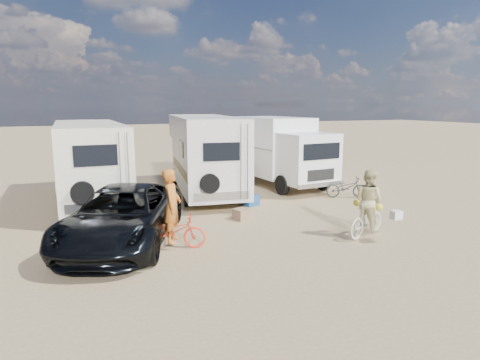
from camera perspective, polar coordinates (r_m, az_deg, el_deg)
name	(u,v)px	position (r m, az deg, el deg)	size (l,w,h in m)	color
ground	(289,241)	(11.45, 6.86, -8.52)	(140.00, 140.00, 0.00)	tan
rv_main	(204,155)	(17.19, -5.03, 3.48)	(2.27, 7.26, 3.24)	white
rv_left	(90,164)	(16.42, -20.28, 2.18)	(2.28, 7.17, 3.04)	white
box_truck	(281,152)	(18.86, 5.81, 3.92)	(2.38, 5.84, 3.13)	white
dark_suv	(122,216)	(11.47, -16.19, -4.86)	(2.52, 5.47, 1.52)	black
bike_man	(173,231)	(10.87, -9.42, -7.09)	(0.61, 1.74, 0.91)	#E74020
bike_woman	(367,219)	(12.19, 17.38, -5.28)	(0.47, 1.67, 1.00)	beige
rider_man	(172,212)	(10.73, -9.50, -4.50)	(0.70, 0.46, 1.93)	#C1661F
rider_woman	(368,206)	(12.10, 17.48, -3.56)	(0.85, 0.67, 1.76)	#C4BD80
bike_parked	(346,187)	(16.98, 14.69, -1.00)	(0.57, 1.62, 0.85)	#282B29
cooler	(251,200)	(15.19, 1.62, -2.85)	(0.51, 0.37, 0.41)	navy
crate	(241,214)	(13.39, 0.19, -4.82)	(0.44, 0.44, 0.35)	#84664B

